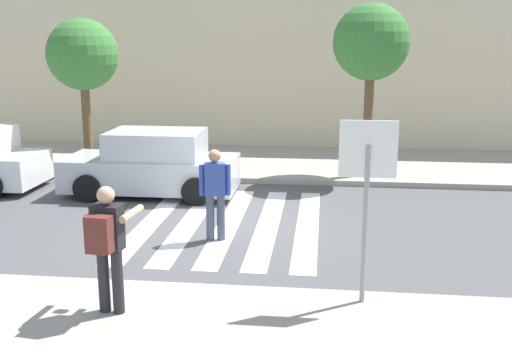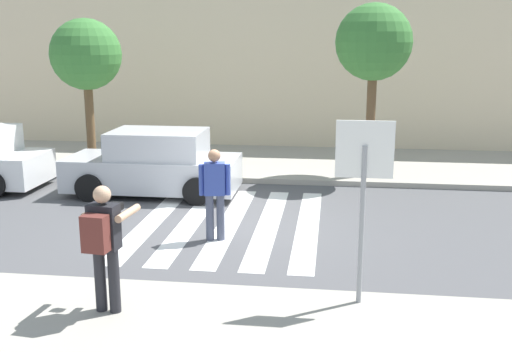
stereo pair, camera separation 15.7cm
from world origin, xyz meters
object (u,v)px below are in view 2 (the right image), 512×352
street_tree_center (374,44)px  photographer_with_backpack (104,238)px  pedestrian_crossing (215,190)px  parked_car_silver (155,164)px  stop_sign (364,172)px  street_tree_west (86,56)px

street_tree_center → photographer_with_backpack: bearing=-114.1°
pedestrian_crossing → parked_car_silver: 3.80m
pedestrian_crossing → parked_car_silver: pedestrian_crossing is taller
stop_sign → street_tree_west: street_tree_west is taller
photographer_with_backpack → street_tree_west: street_tree_west is taller
parked_car_silver → street_tree_west: 4.04m
photographer_with_backpack → parked_car_silver: (-1.32, 6.58, -0.44)m
pedestrian_crossing → street_tree_west: 7.25m
pedestrian_crossing → street_tree_center: street_tree_center is taller
pedestrian_crossing → street_tree_west: street_tree_west is taller
photographer_with_backpack → pedestrian_crossing: size_ratio=1.00×
parked_car_silver → street_tree_west: bearing=139.7°
parked_car_silver → street_tree_west: size_ratio=1.01×
stop_sign → parked_car_silver: 7.56m
stop_sign → photographer_with_backpack: stop_sign is taller
photographer_with_backpack → street_tree_center: bearing=65.9°
street_tree_center → pedestrian_crossing: bearing=-120.5°
parked_car_silver → street_tree_west: (-2.42, 2.05, 2.49)m
street_tree_west → stop_sign: bearing=-48.1°
stop_sign → pedestrian_crossing: stop_sign is taller
pedestrian_crossing → parked_car_silver: bearing=123.7°
photographer_with_backpack → parked_car_silver: bearing=101.3°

